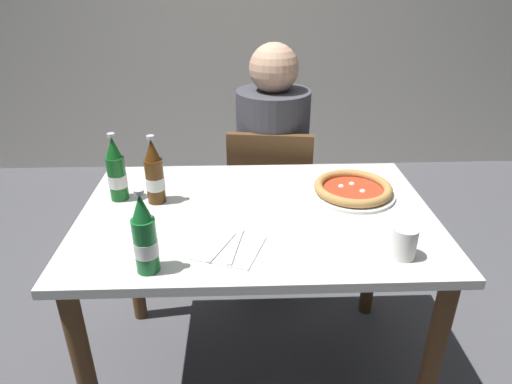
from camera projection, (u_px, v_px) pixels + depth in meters
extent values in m
plane|color=#4C4C51|center=(256.00, 369.00, 1.88)|extent=(8.00, 8.00, 0.00)
cube|color=silver|center=(257.00, 215.00, 1.55)|extent=(1.20, 0.80, 0.03)
cylinder|color=brown|center=(86.00, 378.00, 1.40)|extent=(0.06, 0.06, 0.72)
cylinder|color=brown|center=(430.00, 368.00, 1.43)|extent=(0.06, 0.06, 0.72)
cylinder|color=brown|center=(132.00, 253.00, 2.01)|extent=(0.06, 0.06, 0.72)
cylinder|color=brown|center=(373.00, 248.00, 2.04)|extent=(0.06, 0.06, 0.72)
cube|color=brown|center=(271.00, 201.00, 2.30)|extent=(0.45, 0.45, 0.04)
cube|color=brown|center=(269.00, 176.00, 2.04)|extent=(0.38, 0.09, 0.40)
cylinder|color=brown|center=(303.00, 224.00, 2.54)|extent=(0.04, 0.04, 0.41)
cylinder|color=brown|center=(243.00, 221.00, 2.56)|extent=(0.04, 0.04, 0.41)
cylinder|color=brown|center=(303.00, 259.00, 2.23)|extent=(0.04, 0.04, 0.41)
cylinder|color=brown|center=(235.00, 255.00, 2.26)|extent=(0.04, 0.04, 0.41)
cube|color=#2D3342|center=(271.00, 237.00, 2.37)|extent=(0.32, 0.28, 0.45)
cylinder|color=#3F3F47|center=(272.00, 148.00, 2.15)|extent=(0.34, 0.34, 0.55)
sphere|color=tan|center=(274.00, 68.00, 1.98)|extent=(0.22, 0.22, 0.22)
cylinder|color=white|center=(352.00, 193.00, 1.66)|extent=(0.31, 0.31, 0.01)
cylinder|color=#BC381E|center=(353.00, 190.00, 1.65)|extent=(0.22, 0.22, 0.01)
torus|color=#B78447|center=(353.00, 188.00, 1.65)|extent=(0.28, 0.28, 0.03)
sphere|color=silver|center=(341.00, 187.00, 1.67)|extent=(0.02, 0.02, 0.02)
sphere|color=silver|center=(362.00, 192.00, 1.64)|extent=(0.02, 0.02, 0.02)
sphere|color=silver|center=(352.00, 185.00, 1.69)|extent=(0.02, 0.02, 0.02)
cylinder|color=#196B2D|center=(146.00, 245.00, 1.21)|extent=(0.06, 0.06, 0.16)
cone|color=#196B2D|center=(141.00, 207.00, 1.16)|extent=(0.05, 0.05, 0.07)
cylinder|color=#B7B7BC|center=(139.00, 192.00, 1.14)|extent=(0.03, 0.03, 0.01)
cylinder|color=white|center=(146.00, 248.00, 1.22)|extent=(0.07, 0.07, 0.04)
cylinder|color=#14591E|center=(117.00, 178.00, 1.60)|extent=(0.06, 0.06, 0.16)
cone|color=#14591E|center=(113.00, 147.00, 1.54)|extent=(0.05, 0.05, 0.07)
cylinder|color=#B7B7BC|center=(111.00, 135.00, 1.52)|extent=(0.03, 0.03, 0.01)
cylinder|color=white|center=(118.00, 180.00, 1.60)|extent=(0.07, 0.07, 0.04)
cylinder|color=#512D0F|center=(155.00, 181.00, 1.58)|extent=(0.06, 0.06, 0.16)
cone|color=#512D0F|center=(152.00, 149.00, 1.52)|extent=(0.05, 0.05, 0.07)
cylinder|color=#B7B7BC|center=(150.00, 137.00, 1.50)|extent=(0.03, 0.03, 0.01)
cylinder|color=white|center=(155.00, 183.00, 1.58)|extent=(0.07, 0.07, 0.04)
cube|color=white|center=(229.00, 248.00, 1.34)|extent=(0.23, 0.23, 0.00)
cube|color=silver|center=(236.00, 246.00, 1.34)|extent=(0.05, 0.19, 0.00)
cube|color=silver|center=(222.00, 246.00, 1.34)|extent=(0.08, 0.16, 0.00)
cylinder|color=white|center=(404.00, 242.00, 1.29)|extent=(0.07, 0.07, 0.09)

